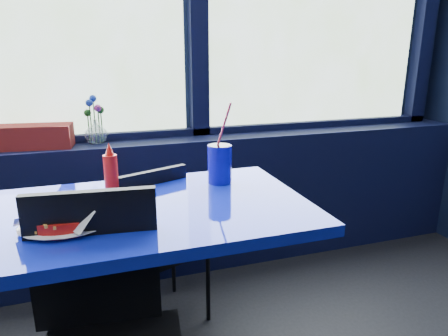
{
  "coord_description": "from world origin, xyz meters",
  "views": [
    {
      "loc": [
        0.18,
        0.68,
        1.26
      ],
      "look_at": [
        0.61,
        1.98,
        0.87
      ],
      "focal_mm": 32.0,
      "sensor_mm": 36.0,
      "label": 1
    }
  ],
  "objects_px": {
    "chair_near_front": "(105,326)",
    "ketchup_bottle": "(111,171)",
    "near_table": "(140,255)",
    "soda_cup": "(220,163)",
    "planter_box": "(11,137)",
    "chair_near_back": "(158,238)",
    "food_basket": "(67,217)",
    "flower_vase": "(96,129)"
  },
  "relations": [
    {
      "from": "chair_near_front",
      "to": "ketchup_bottle",
      "type": "relative_size",
      "value": 4.51
    },
    {
      "from": "near_table",
      "to": "soda_cup",
      "type": "relative_size",
      "value": 3.63
    },
    {
      "from": "near_table",
      "to": "ketchup_bottle",
      "type": "bearing_deg",
      "value": 110.68
    },
    {
      "from": "near_table",
      "to": "planter_box",
      "type": "bearing_deg",
      "value": 120.43
    },
    {
      "from": "near_table",
      "to": "chair_near_back",
      "type": "height_order",
      "value": "chair_near_back"
    },
    {
      "from": "chair_near_back",
      "to": "soda_cup",
      "type": "height_order",
      "value": "soda_cup"
    },
    {
      "from": "chair_near_front",
      "to": "ketchup_bottle",
      "type": "xyz_separation_m",
      "value": [
        0.06,
        0.46,
        0.33
      ]
    },
    {
      "from": "chair_near_front",
      "to": "food_basket",
      "type": "xyz_separation_m",
      "value": [
        -0.08,
        0.18,
        0.27
      ]
    },
    {
      "from": "near_table",
      "to": "soda_cup",
      "type": "height_order",
      "value": "soda_cup"
    },
    {
      "from": "chair_near_front",
      "to": "chair_near_back",
      "type": "height_order",
      "value": "chair_near_front"
    },
    {
      "from": "flower_vase",
      "to": "planter_box",
      "type": "bearing_deg",
      "value": -179.29
    },
    {
      "from": "chair_near_front",
      "to": "food_basket",
      "type": "relative_size",
      "value": 3.52
    },
    {
      "from": "chair_near_back",
      "to": "planter_box",
      "type": "xyz_separation_m",
      "value": [
        -0.63,
        0.55,
        0.4
      ]
    },
    {
      "from": "chair_near_back",
      "to": "planter_box",
      "type": "bearing_deg",
      "value": -61.93
    },
    {
      "from": "chair_near_front",
      "to": "soda_cup",
      "type": "bearing_deg",
      "value": 49.5
    },
    {
      "from": "near_table",
      "to": "flower_vase",
      "type": "distance_m",
      "value": 0.94
    },
    {
      "from": "flower_vase",
      "to": "ketchup_bottle",
      "type": "bearing_deg",
      "value": -86.78
    },
    {
      "from": "planter_box",
      "to": "ketchup_bottle",
      "type": "bearing_deg",
      "value": -50.05
    },
    {
      "from": "chair_near_front",
      "to": "soda_cup",
      "type": "relative_size",
      "value": 2.67
    },
    {
      "from": "near_table",
      "to": "food_basket",
      "type": "bearing_deg",
      "value": -155.66
    },
    {
      "from": "chair_near_back",
      "to": "food_basket",
      "type": "bearing_deg",
      "value": 31.62
    },
    {
      "from": "near_table",
      "to": "food_basket",
      "type": "xyz_separation_m",
      "value": [
        -0.22,
        -0.1,
        0.21
      ]
    },
    {
      "from": "chair_near_back",
      "to": "flower_vase",
      "type": "xyz_separation_m",
      "value": [
        -0.22,
        0.55,
        0.41
      ]
    },
    {
      "from": "planter_box",
      "to": "soda_cup",
      "type": "bearing_deg",
      "value": -31.48
    },
    {
      "from": "chair_near_front",
      "to": "chair_near_back",
      "type": "xyz_separation_m",
      "value": [
        0.25,
        0.61,
        -0.04
      ]
    },
    {
      "from": "chair_near_front",
      "to": "flower_vase",
      "type": "relative_size",
      "value": 3.48
    },
    {
      "from": "chair_near_front",
      "to": "planter_box",
      "type": "relative_size",
      "value": 1.51
    },
    {
      "from": "chair_near_back",
      "to": "ketchup_bottle",
      "type": "distance_m",
      "value": 0.44
    },
    {
      "from": "chair_near_back",
      "to": "flower_vase",
      "type": "height_order",
      "value": "flower_vase"
    },
    {
      "from": "chair_near_back",
      "to": "planter_box",
      "type": "relative_size",
      "value": 1.37
    },
    {
      "from": "chair_near_back",
      "to": "food_basket",
      "type": "xyz_separation_m",
      "value": [
        -0.33,
        -0.43,
        0.32
      ]
    },
    {
      "from": "chair_near_front",
      "to": "ketchup_bottle",
      "type": "height_order",
      "value": "ketchup_bottle"
    },
    {
      "from": "flower_vase",
      "to": "food_basket",
      "type": "bearing_deg",
      "value": -96.26
    },
    {
      "from": "food_basket",
      "to": "soda_cup",
      "type": "relative_size",
      "value": 0.76
    },
    {
      "from": "near_table",
      "to": "ketchup_bottle",
      "type": "distance_m",
      "value": 0.33
    },
    {
      "from": "chair_near_back",
      "to": "food_basket",
      "type": "relative_size",
      "value": 3.21
    },
    {
      "from": "ketchup_bottle",
      "to": "chair_near_back",
      "type": "bearing_deg",
      "value": 39.28
    },
    {
      "from": "chair_near_front",
      "to": "chair_near_back",
      "type": "distance_m",
      "value": 0.66
    },
    {
      "from": "chair_near_front",
      "to": "flower_vase",
      "type": "height_order",
      "value": "flower_vase"
    },
    {
      "from": "soda_cup",
      "to": "chair_near_back",
      "type": "bearing_deg",
      "value": 147.75
    },
    {
      "from": "flower_vase",
      "to": "ketchup_bottle",
      "type": "relative_size",
      "value": 1.29
    },
    {
      "from": "near_table",
      "to": "soda_cup",
      "type": "xyz_separation_m",
      "value": [
        0.36,
        0.18,
        0.26
      ]
    }
  ]
}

